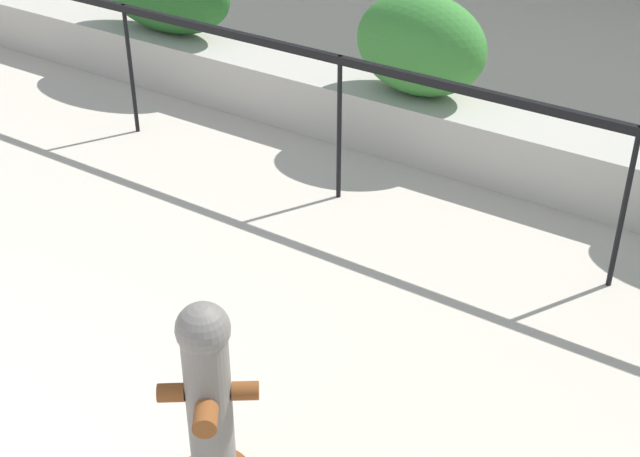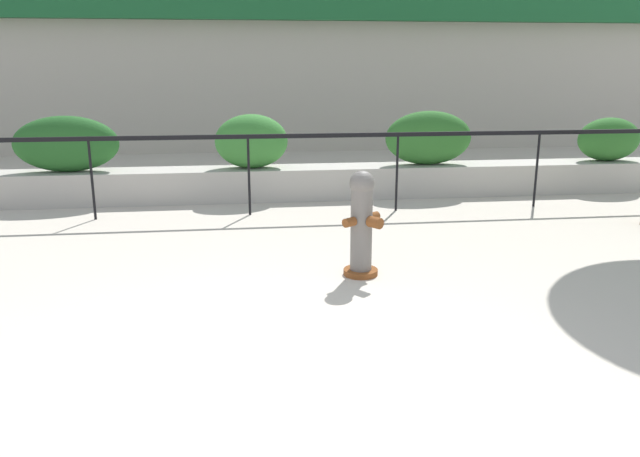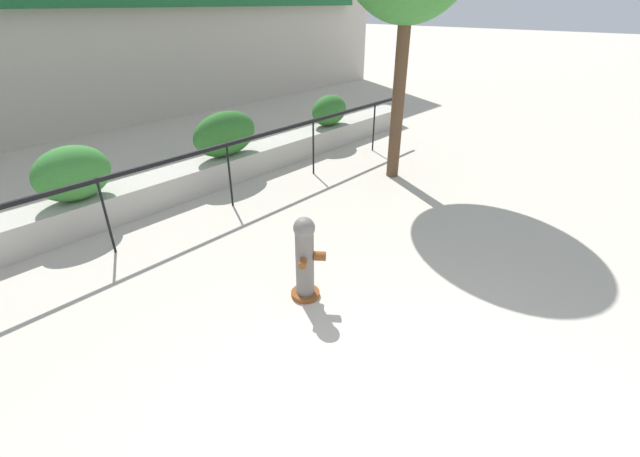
{
  "view_description": "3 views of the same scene",
  "coord_description": "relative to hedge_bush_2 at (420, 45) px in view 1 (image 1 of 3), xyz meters",
  "views": [
    {
      "loc": [
        3.28,
        -0.2,
        3.39
      ],
      "look_at": [
        0.57,
        3.8,
        0.46
      ],
      "focal_mm": 50.0,
      "sensor_mm": 36.0,
      "label": 1
    },
    {
      "loc": [
        -0.1,
        -3.86,
        2.1
      ],
      "look_at": [
        0.68,
        2.24,
        0.47
      ],
      "focal_mm": 35.0,
      "sensor_mm": 36.0,
      "label": 2
    },
    {
      "loc": [
        -2.01,
        -0.87,
        3.23
      ],
      "look_at": [
        1.6,
        2.33,
        0.66
      ],
      "focal_mm": 24.0,
      "sensor_mm": 36.0,
      "label": 3
    }
  ],
  "objects": [
    {
      "name": "fence_railing_segment",
      "position": [
        -0.07,
        -1.1,
        0.1
      ],
      "size": [
        15.0,
        0.05,
        1.15
      ],
      "color": "black",
      "rests_on": "ground"
    },
    {
      "name": "planter_wall_low",
      "position": [
        -0.07,
        0.0,
        -0.67
      ],
      "size": [
        18.0,
        0.7,
        0.5
      ],
      "primitive_type": "cube",
      "color": "#B7B2A8",
      "rests_on": "ground"
    },
    {
      "name": "fire_hydrant",
      "position": [
        1.02,
        -3.89,
        -0.37
      ],
      "size": [
        0.49,
        0.49,
        1.08
      ],
      "color": "brown",
      "rests_on": "ground"
    },
    {
      "name": "hedge_bush_2",
      "position": [
        0.0,
        0.0,
        0.0
      ],
      "size": [
        1.14,
        0.68,
        0.84
      ],
      "primitive_type": "ellipsoid",
      "color": "#387F33",
      "rests_on": "planter_wall_low"
    }
  ]
}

